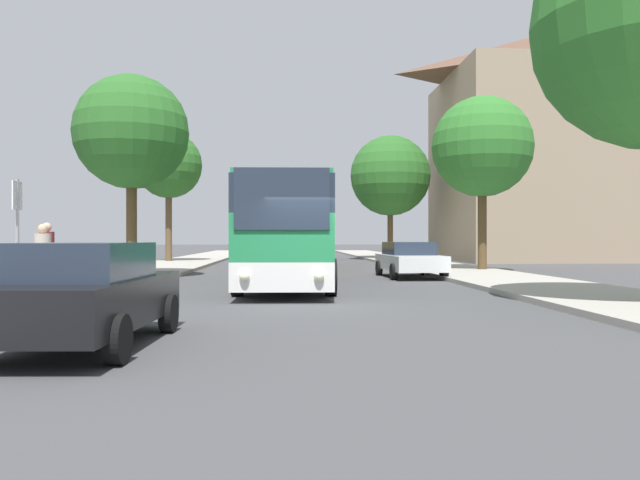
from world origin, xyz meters
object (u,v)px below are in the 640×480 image
bus_middle (295,235)px  tree_left_near (169,166)px  pedestrian_walking_back (43,261)px  parked_car_left_curb (82,293)px  parked_car_right_near (409,259)px  tree_left_far (132,133)px  bus_front (287,233)px  bus_stop_sign (17,227)px  tree_right_far (482,147)px  pedestrian_waiting_near (47,257)px  tree_right_near (390,176)px  bus_rear (287,235)px

bus_middle → tree_left_near: bearing=142.4°
pedestrian_walking_back → parked_car_left_curb: bearing=176.5°
parked_car_right_near → tree_left_far: bearing=-0.9°
bus_front → bus_stop_sign: (-5.65, -6.31, 0.06)m
tree_right_far → tree_left_near: bearing=144.7°
bus_front → pedestrian_walking_back: size_ratio=6.08×
parked_car_right_near → pedestrian_waiting_near: size_ratio=2.66×
tree_right_near → tree_right_far: (1.42, -16.59, -0.36)m
bus_middle → tree_left_near: (-7.79, 6.47, 4.36)m
bus_stop_sign → pedestrian_waiting_near: bearing=98.9°
bus_middle → bus_rear: 14.85m
bus_middle → bus_front: bearing=-89.8°
parked_car_right_near → bus_middle: bearing=-64.7°
parked_car_left_curb → pedestrian_walking_back: 6.43m
parked_car_right_near → bus_rear: bearing=-80.5°
pedestrian_waiting_near → bus_stop_sign: bearing=-23.9°
parked_car_left_curb → pedestrian_waiting_near: bearing=116.6°
tree_right_near → tree_right_far: bearing=-85.1°
bus_front → tree_right_near: bearing=74.7°
bus_stop_sign → tree_left_near: bearing=93.7°
bus_rear → bus_stop_sign: bearing=-98.8°
tree_left_near → bus_rear: bearing=48.5°
tree_right_near → parked_car_right_near: bearing=-97.4°
bus_rear → parked_car_right_near: bearing=-77.8°
bus_rear → pedestrian_walking_back: (-5.72, -32.97, -0.83)m
bus_stop_sign → tree_left_near: 26.42m
bus_rear → tree_right_far: bearing=-65.5°
parked_car_right_near → pedestrian_walking_back: (-10.51, -9.62, 0.28)m
bus_front → tree_left_far: bearing=144.3°
bus_middle → tree_right_near: (7.03, 11.56, 4.31)m
bus_front → bus_rear: 28.07m
parked_car_right_near → tree_left_near: 20.05m
bus_stop_sign → tree_left_far: 11.44m
bus_rear → tree_left_far: 24.62m
bus_middle → bus_stop_sign: size_ratio=4.38×
parked_car_right_near → pedestrian_waiting_near: 13.69m
parked_car_right_near → pedestrian_waiting_near: bearing=34.8°
tree_left_far → bus_middle: bearing=54.0°
pedestrian_walking_back → tree_left_far: tree_left_far is taller
pedestrian_walking_back → tree_right_far: 20.13m
tree_left_far → tree_right_far: (14.81, 3.72, 0.12)m
parked_car_left_curb → tree_right_far: size_ratio=0.55×
tree_right_near → tree_right_far: 16.66m
tree_right_near → pedestrian_walking_back: bearing=-113.8°
pedestrian_waiting_near → tree_left_far: (0.17, 7.99, 4.53)m
bus_rear → parked_car_right_near: size_ratio=2.19×
parked_car_right_near → tree_left_far: 11.81m
pedestrian_walking_back → tree_left_near: (-1.69, 24.60, 5.09)m
bus_rear → pedestrian_waiting_near: bearing=-100.4°
bus_middle → tree_left_near: tree_left_near is taller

